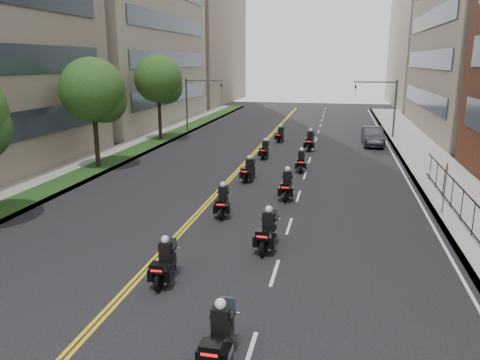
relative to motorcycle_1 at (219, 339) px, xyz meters
The scene contains 19 objects.
sidewalk_right 22.51m from the motorcycle_1, 65.09° to the left, with size 4.00×90.00×0.15m, color gray.
sidewalk_left 25.05m from the motorcycle_1, 125.44° to the left, with size 4.00×90.00×0.15m, color gray.
grass_strip 24.59m from the motorcycle_1, 123.92° to the left, with size 2.00×90.00×0.04m, color #143312.
building_right_far 76.81m from the motorcycle_1, 75.50° to the left, with size 15.00×28.00×26.00m, color #ACA38B.
building_left_far 78.37m from the motorcycle_1, 108.47° to the left, with size 16.00×28.00×26.00m, color gray.
street_trees 20.01m from the motorcycle_1, 134.09° to the left, with size 4.40×38.40×7.98m.
traffic_signal_right 38.18m from the motorcycle_1, 79.38° to the left, with size 4.09×0.20×5.60m.
traffic_signal_left 39.42m from the motorcycle_1, 107.87° to the left, with size 4.09×0.20×5.60m.
motorcycle_1 is the anchor object (origin of this frame).
motorcycle_2 4.93m from the motorcycle_1, 126.57° to the left, with size 0.55×2.22×1.63m.
motorcycle_3 7.52m from the motorcycle_1, 89.31° to the left, with size 0.63×2.43×1.79m.
motorcycle_4 11.59m from the motorcycle_1, 103.42° to the left, with size 0.69×2.28×1.69m.
motorcycle_5 14.81m from the motorcycle_1, 89.71° to the left, with size 0.56×2.42×1.79m.
motorcycle_6 18.39m from the motorcycle_1, 98.47° to the left, with size 0.66×2.22×1.64m.
motorcycle_7 21.60m from the motorcycle_1, 89.18° to the left, with size 0.53×2.21×1.63m.
motorcycle_8 25.49m from the motorcycle_1, 96.33° to the left, with size 0.53×2.16×1.59m.
motorcycle_9 29.45m from the motorcycle_1, 89.18° to the left, with size 0.61×2.55×1.88m.
motorcycle_10 33.22m from the motorcycle_1, 94.40° to the left, with size 0.66×2.18×1.61m.
parked_sedan 33.57m from the motorcycle_1, 80.08° to the left, with size 1.72×4.94×1.63m, color black.
Camera 1 is at (5.14, -5.40, 7.43)m, focal length 35.00 mm.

